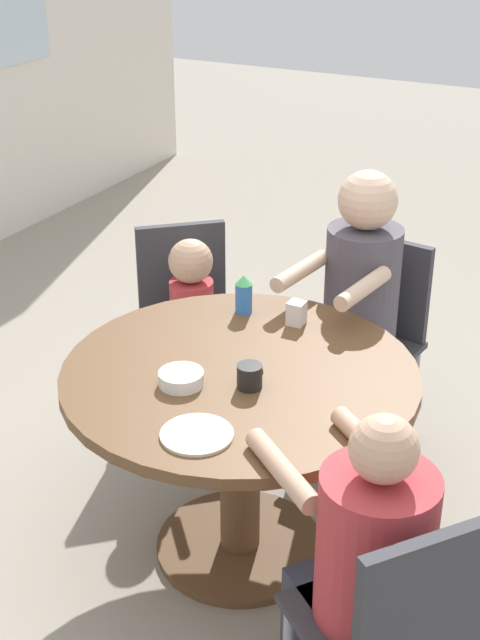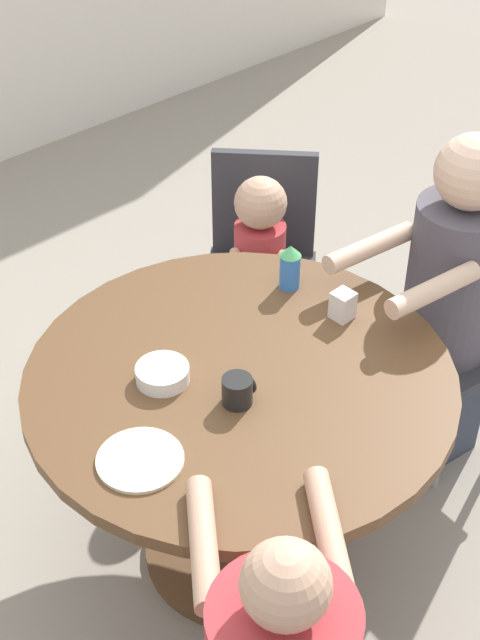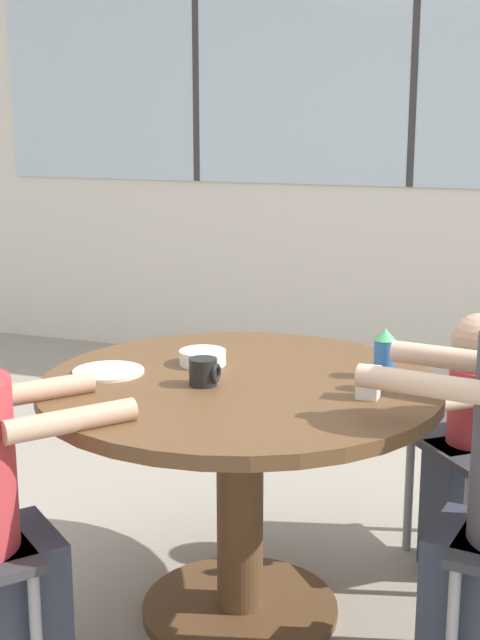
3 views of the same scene
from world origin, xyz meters
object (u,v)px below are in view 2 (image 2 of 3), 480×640
at_px(person_woman_green_shirt, 440,321).
at_px(milk_carton_small, 343,305).
at_px(sippy_cup, 290,266).
at_px(bowl_white_shallow, 163,374).
at_px(chair_for_toddler, 262,249).
at_px(coffee_mug, 238,390).
at_px(chair_for_woman_green_shirt, 473,314).
at_px(person_toddler, 259,291).

xyz_separation_m(person_woman_green_shirt, milk_carton_small, (-0.40, 0.08, 0.23)).
relative_size(person_woman_green_shirt, sippy_cup, 8.24).
distance_m(person_woman_green_shirt, bowl_white_shallow, 1.00).
height_order(chair_for_toddler, sippy_cup, sippy_cup).
bearing_deg(coffee_mug, chair_for_toddler, 41.47).
bearing_deg(person_woman_green_shirt, bowl_white_shallow, 84.37).
xyz_separation_m(person_woman_green_shirt, coffee_mug, (-0.87, 0.04, 0.23)).
bearing_deg(chair_for_woman_green_shirt, chair_for_toddler, 24.70).
height_order(chair_for_toddler, person_toddler, person_toddler).
bearing_deg(coffee_mug, person_toddler, 41.51).
xyz_separation_m(sippy_cup, bowl_white_shallow, (-0.55, -0.06, -0.05)).
relative_size(person_woman_green_shirt, person_toddler, 1.37).
bearing_deg(sippy_cup, coffee_mug, -150.83).
xyz_separation_m(chair_for_woman_green_shirt, bowl_white_shallow, (-1.11, 0.26, 0.25)).
bearing_deg(person_toddler, bowl_white_shallow, 76.64).
bearing_deg(chair_for_toddler, chair_for_woman_green_shirt, 155.30).
xyz_separation_m(chair_for_toddler, person_woman_green_shirt, (0.07, -0.74, 0.04)).
bearing_deg(person_woman_green_shirt, sippy_cup, 62.01).
bearing_deg(person_woman_green_shirt, chair_for_woman_green_shirt, -90.00).
distance_m(chair_for_toddler, sippy_cup, 0.64).
bearing_deg(coffee_mug, person_woman_green_shirt, -2.40).
xyz_separation_m(person_toddler, coffee_mug, (-0.68, -0.60, 0.35)).
distance_m(chair_for_toddler, person_woman_green_shirt, 0.75).
height_order(sippy_cup, bowl_white_shallow, sippy_cup).
distance_m(person_toddler, sippy_cup, 0.56).
distance_m(person_toddler, coffee_mug, 0.98).
bearing_deg(sippy_cup, chair_for_toddler, 53.11).
relative_size(person_woman_green_shirt, milk_carton_small, 13.91).
bearing_deg(person_toddler, chair_for_toddler, -90.00).
height_order(chair_for_toddler, person_woman_green_shirt, person_woman_green_shirt).
bearing_deg(chair_for_toddler, person_toddler, 90.00).
relative_size(chair_for_toddler, bowl_white_shallow, 6.02).
relative_size(person_toddler, sippy_cup, 6.01).
distance_m(chair_for_woman_green_shirt, coffee_mug, 1.06).
height_order(chair_for_woman_green_shirt, sippy_cup, sippy_cup).
bearing_deg(bowl_white_shallow, chair_for_woman_green_shirt, -13.00).
relative_size(person_woman_green_shirt, coffee_mug, 13.94).
relative_size(chair_for_toddler, milk_carton_small, 9.99).
bearing_deg(person_toddler, chair_for_woman_green_shirt, 166.06).
xyz_separation_m(coffee_mug, sippy_cup, (0.46, 0.26, 0.04)).
height_order(person_toddler, sippy_cup, sippy_cup).
xyz_separation_m(chair_for_toddler, bowl_white_shallow, (-0.89, -0.51, 0.25)).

